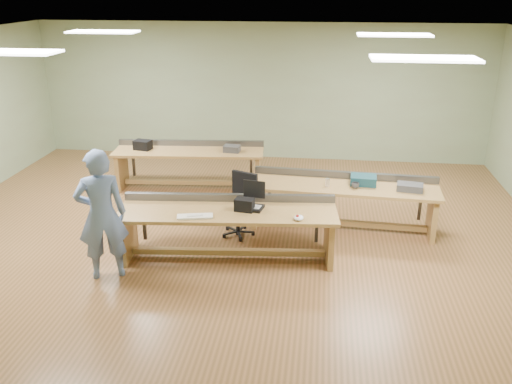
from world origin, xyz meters
TOP-DOWN VIEW (x-y plane):
  - floor at (0.00, 0.00)m, footprint 10.00×10.00m
  - ceiling at (0.00, 0.00)m, footprint 10.00×10.00m
  - wall_back at (0.00, 4.00)m, footprint 10.00×0.04m
  - wall_front at (0.00, -4.00)m, footprint 10.00×0.04m
  - fluor_panels at (0.00, 0.00)m, footprint 6.20×3.50m
  - workbench_front at (0.10, -0.95)m, footprint 3.17×1.11m
  - workbench_mid at (1.77, 0.30)m, footprint 3.05×0.99m
  - workbench_back at (-1.15, 1.87)m, footprint 2.93×1.00m
  - person at (-1.46, -1.69)m, footprint 0.78×0.67m
  - laptop_base at (0.44, -0.87)m, footprint 0.37×0.32m
  - laptop_screen at (0.46, -0.75)m, footprint 0.32×0.07m
  - keyboard at (-0.30, -1.27)m, footprint 0.52×0.27m
  - trackball_mouse at (1.12, -1.18)m, footprint 0.18×0.20m
  - camera_bag at (0.34, -0.95)m, footprint 0.29×0.21m
  - task_chair at (0.14, -0.14)m, footprint 0.70×0.70m
  - parts_bin_teal at (2.08, 0.35)m, footprint 0.42×0.33m
  - parts_bin_grey at (2.79, 0.16)m, footprint 0.43×0.31m
  - mug at (1.95, 0.15)m, footprint 0.13×0.13m
  - drinks_can at (1.51, 0.18)m, footprint 0.10×0.10m
  - storage_box_back at (-2.05, 1.80)m, footprint 0.36×0.29m
  - tray_back at (-0.31, 1.86)m, footprint 0.32×0.25m

SIDE VIEW (x-z plane):
  - floor at x=0.00m, z-range 0.00..0.00m
  - task_chair at x=0.14m, z-range -0.13..0.86m
  - workbench_back at x=-1.15m, z-range 0.13..0.99m
  - workbench_mid at x=1.77m, z-range 0.13..0.99m
  - workbench_front at x=0.10m, z-range 0.13..0.99m
  - keyboard at x=-0.30m, z-range 0.75..0.78m
  - laptop_base at x=0.44m, z-range 0.75..0.79m
  - trackball_mouse at x=1.12m, z-range 0.75..0.82m
  - mug at x=1.95m, z-range 0.75..0.84m
  - parts_bin_grey at x=2.79m, z-range 0.75..0.86m
  - tray_back at x=-0.31m, z-range 0.75..0.87m
  - drinks_can at x=1.51m, z-range 0.75..0.88m
  - parts_bin_teal at x=2.08m, z-range 0.75..0.89m
  - camera_bag at x=0.34m, z-range 0.75..0.93m
  - storage_box_back at x=-2.05m, z-range 0.75..0.93m
  - person at x=-1.46m, z-range 0.00..1.82m
  - laptop_screen at x=0.46m, z-range 0.88..1.13m
  - wall_back at x=0.00m, z-range 0.00..3.00m
  - wall_front at x=0.00m, z-range 0.00..3.00m
  - fluor_panels at x=0.00m, z-range 2.96..2.99m
  - ceiling at x=0.00m, z-range 3.00..3.00m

